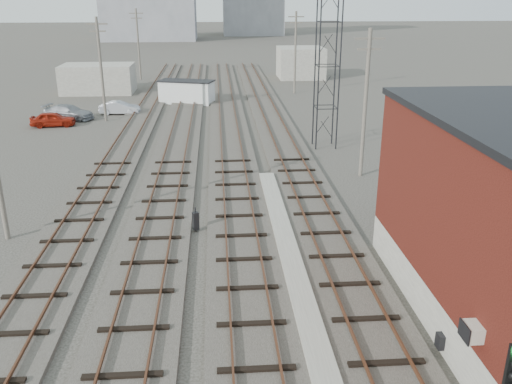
{
  "coord_description": "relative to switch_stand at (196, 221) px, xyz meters",
  "views": [
    {
      "loc": [
        -2.51,
        -4.03,
        10.92
      ],
      "look_at": [
        -0.77,
        19.51,
        2.2
      ],
      "focal_mm": 38.0,
      "sensor_mm": 36.0,
      "label": 1
    }
  ],
  "objects": [
    {
      "name": "switch_stand",
      "position": [
        0.0,
        0.0,
        0.0
      ],
      "size": [
        0.35,
        0.35,
        1.15
      ],
      "rotation": [
        0.0,
        0.0,
        0.4
      ],
      "color": "black",
      "rests_on": "ground"
    },
    {
      "name": "track_mid_left",
      "position": [
        -1.85,
        18.79,
        -0.44
      ],
      "size": [
        3.2,
        90.0,
        0.39
      ],
      "color": "#332D28",
      "rests_on": "ground"
    },
    {
      "name": "shed_right",
      "position": [
        12.65,
        49.79,
        1.46
      ],
      "size": [
        6.0,
        6.0,
        4.0
      ],
      "primitive_type": "cube",
      "color": "gray",
      "rests_on": "ground"
    },
    {
      "name": "car_silver",
      "position": [
        -8.05,
        27.63,
        0.07
      ],
      "size": [
        3.8,
        1.52,
        1.23
      ],
      "primitive_type": "imported",
      "rotation": [
        0.0,
        0.0,
        1.51
      ],
      "color": "#B3B5BC",
      "rests_on": "ground"
    },
    {
      "name": "platform_curb",
      "position": [
        4.15,
        -6.21,
        -0.41
      ],
      "size": [
        0.9,
        28.0,
        0.26
      ],
      "primitive_type": "cube",
      "color": "gray",
      "rests_on": "ground"
    },
    {
      "name": "ground",
      "position": [
        3.65,
        39.79,
        -0.54
      ],
      "size": [
        320.0,
        320.0,
        0.0
      ],
      "primitive_type": "plane",
      "color": "#282621",
      "rests_on": "ground"
    },
    {
      "name": "utility_pole_left_c",
      "position": [
        -8.85,
        49.79,
        4.25
      ],
      "size": [
        1.8,
        0.24,
        9.0
      ],
      "color": "#595147",
      "rests_on": "ground"
    },
    {
      "name": "track_mid_right",
      "position": [
        2.15,
        18.79,
        -0.44
      ],
      "size": [
        3.2,
        90.0,
        0.39
      ],
      "color": "#332D28",
      "rests_on": "ground"
    },
    {
      "name": "car_grey",
      "position": [
        -12.3,
        25.62,
        0.12
      ],
      "size": [
        4.95,
        3.15,
        1.33
      ],
      "primitive_type": "imported",
      "rotation": [
        0.0,
        0.0,
        1.27
      ],
      "color": "gray",
      "rests_on": "ground"
    },
    {
      "name": "car_red",
      "position": [
        -13.0,
        22.96,
        0.09
      ],
      "size": [
        3.88,
        1.88,
        1.27
      ],
      "primitive_type": "imported",
      "rotation": [
        0.0,
        0.0,
        1.67
      ],
      "color": "#9B1E0E",
      "rests_on": "ground"
    },
    {
      "name": "shed_left",
      "position": [
        -12.35,
        39.79,
        1.06
      ],
      "size": [
        8.0,
        5.0,
        3.2
      ],
      "primitive_type": "cube",
      "color": "gray",
      "rests_on": "ground"
    },
    {
      "name": "lattice_tower",
      "position": [
        9.15,
        14.79,
        6.96
      ],
      "size": [
        1.6,
        1.6,
        15.0
      ],
      "color": "black",
      "rests_on": "ground"
    },
    {
      "name": "track_left",
      "position": [
        -5.85,
        18.79,
        -0.44
      ],
      "size": [
        3.2,
        90.0,
        0.39
      ],
      "color": "#332D28",
      "rests_on": "ground"
    },
    {
      "name": "utility_pole_right_b",
      "position": [
        10.15,
        37.79,
        4.25
      ],
      "size": [
        1.8,
        0.24,
        9.0
      ],
      "color": "#595147",
      "rests_on": "ground"
    },
    {
      "name": "site_trailer",
      "position": [
        -1.91,
        32.71,
        0.65
      ],
      "size": [
        6.1,
        4.06,
        2.37
      ],
      "rotation": [
        0.0,
        0.0,
        -0.31
      ],
      "color": "silver",
      "rests_on": "ground"
    },
    {
      "name": "track_right",
      "position": [
        6.15,
        18.79,
        -0.44
      ],
      "size": [
        3.2,
        90.0,
        0.39
      ],
      "color": "#332D28",
      "rests_on": "ground"
    },
    {
      "name": "utility_pole_right_a",
      "position": [
        10.15,
        7.79,
        4.25
      ],
      "size": [
        1.8,
        0.24,
        9.0
      ],
      "color": "#595147",
      "rests_on": "ground"
    },
    {
      "name": "utility_pole_left_b",
      "position": [
        -8.85,
        24.79,
        4.25
      ],
      "size": [
        1.8,
        0.24,
        9.0
      ],
      "color": "#595147",
      "rests_on": "ground"
    }
  ]
}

